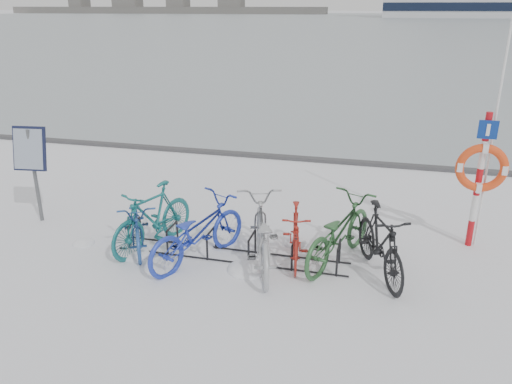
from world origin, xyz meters
name	(u,v)px	position (x,y,z in m)	size (l,w,h in m)	color
ground	(232,256)	(0.00, 0.00, 0.00)	(900.00, 900.00, 0.00)	white
ice_sheet	(384,20)	(0.00, 155.00, 0.01)	(400.00, 298.00, 0.02)	#929CA5
quay_edge	(294,158)	(0.00, 5.90, 0.05)	(400.00, 0.25, 0.10)	#3F3F42
bike_rack	(232,247)	(0.00, 0.00, 0.18)	(4.00, 0.48, 0.46)	black
info_board	(31,154)	(-4.13, 0.50, 1.37)	(0.66, 0.32, 1.91)	#595B5E
lifebuoy_station	(482,168)	(3.98, 1.42, 1.46)	(0.84, 0.23, 4.37)	#B50E16
shoreline	(158,8)	(-122.02, 260.00, 2.79)	(180.00, 12.00, 9.50)	#4B4B4B
bike_0	(137,221)	(-1.73, -0.01, 0.47)	(0.62, 1.79, 0.94)	#23498C
bike_1	(153,216)	(-1.45, 0.05, 0.58)	(0.55, 1.93, 1.16)	#186567
bike_2	(197,229)	(-0.51, -0.24, 0.55)	(0.74, 2.11, 1.11)	#2137B2
bike_3	(261,232)	(0.55, -0.12, 0.57)	(0.76, 2.19, 1.15)	#9EA1A6
bike_4	(296,233)	(1.06, 0.19, 0.48)	(0.45, 1.60, 0.96)	#A8241B
bike_5	(339,230)	(1.75, 0.33, 0.56)	(0.74, 2.13, 1.12)	#2B582F
bike_6	(380,241)	(2.43, 0.05, 0.58)	(0.54, 1.92, 1.15)	black
snow_drifts	(208,257)	(-0.39, -0.13, 0.00)	(4.13, 1.69, 0.23)	white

